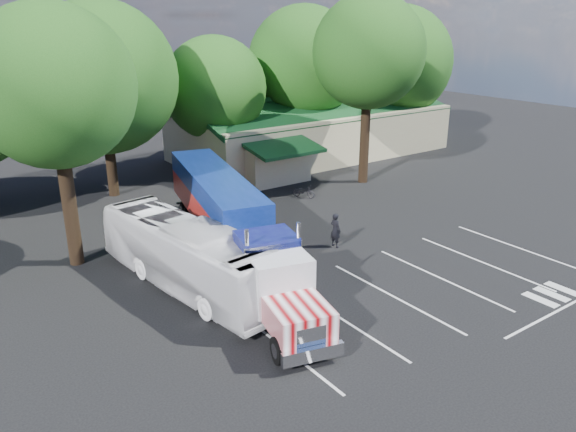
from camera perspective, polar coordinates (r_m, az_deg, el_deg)
ground at (r=29.88m, az=2.44°, el=-3.80°), size 120.00×120.00×0.00m
event_hall at (r=50.83m, az=2.38°, el=8.70°), size 24.20×14.12×5.55m
tree_row_c at (r=39.77m, az=-18.40°, el=13.16°), size 10.00×10.00×13.05m
tree_row_d at (r=44.62m, az=-7.47°, el=12.70°), size 8.00×8.00×10.60m
tree_row_e at (r=49.74m, az=1.64°, el=15.30°), size 9.60×9.60×12.90m
tree_row_f at (r=55.52m, az=10.97°, el=15.12°), size 10.40×10.40×13.00m
tree_near_left at (r=28.44m, az=-22.75°, el=11.97°), size 7.60×7.60×12.65m
tree_near_right at (r=41.44m, az=8.20°, el=16.14°), size 8.00×8.00×13.50m
semi_truck at (r=28.65m, az=-6.00°, el=-0.02°), size 6.97×19.37×4.06m
woman at (r=30.46m, az=4.84°, el=-1.43°), size 0.53×0.74×1.93m
bicycle at (r=38.83m, az=1.61°, el=2.51°), size 1.29×1.71×0.86m
tour_bus at (r=26.06m, az=-10.10°, el=-3.94°), size 4.18×11.72×3.19m
silver_sedan at (r=43.25m, az=-3.74°, el=4.64°), size 4.41×2.28×1.38m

